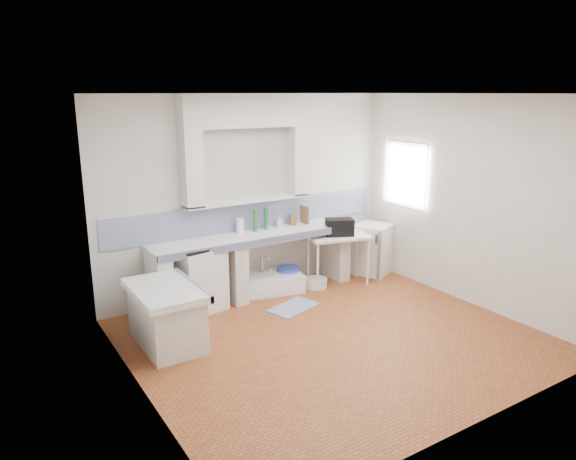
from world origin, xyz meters
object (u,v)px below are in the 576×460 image
stove (198,278)px  sink (269,284)px  side_table (338,259)px  fridge (373,249)px

stove → sink: stove is taller
stove → sink: 1.16m
side_table → fridge: fridge is taller
sink → side_table: bearing=-0.4°
sink → side_table: side_table is taller
fridge → sink: bearing=149.8°
stove → side_table: bearing=-15.5°
stove → fridge: (2.93, -0.14, -0.03)m
stove → side_table: size_ratio=0.94×
stove → side_table: stove is taller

